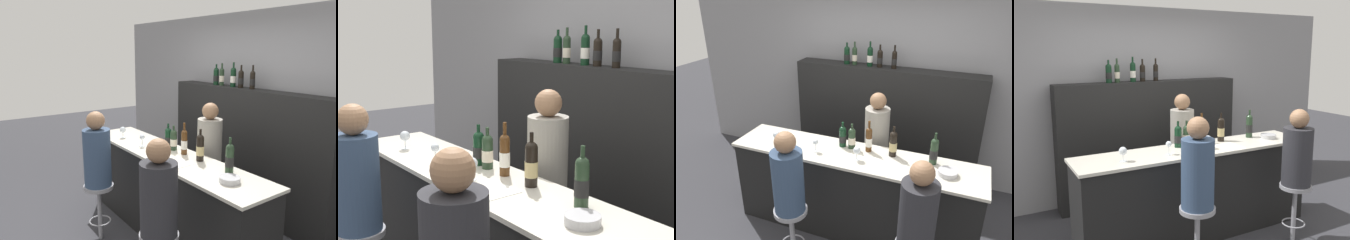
# 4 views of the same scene
# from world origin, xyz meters

# --- Properties ---
(wall_back) EXTENTS (6.40, 0.05, 2.60)m
(wall_back) POSITION_xyz_m (0.00, 1.73, 1.30)
(wall_back) COLOR gray
(wall_back) RESTS_ON ground_plane
(bar_counter) EXTENTS (2.69, 0.58, 0.99)m
(bar_counter) POSITION_xyz_m (0.00, 0.27, 0.50)
(bar_counter) COLOR black
(bar_counter) RESTS_ON ground_plane
(back_bar_cabinet) EXTENTS (2.52, 0.28, 1.62)m
(back_bar_cabinet) POSITION_xyz_m (0.00, 1.51, 0.81)
(back_bar_cabinet) COLOR black
(back_bar_cabinet) RESTS_ON ground_plane
(wine_bottle_counter_0) EXTENTS (0.08, 0.08, 0.29)m
(wine_bottle_counter_0) POSITION_xyz_m (-0.17, 0.40, 1.11)
(wine_bottle_counter_0) COLOR black
(wine_bottle_counter_0) RESTS_ON bar_counter
(wine_bottle_counter_1) EXTENTS (0.08, 0.08, 0.28)m
(wine_bottle_counter_1) POSITION_xyz_m (-0.06, 0.40, 1.11)
(wine_bottle_counter_1) COLOR #233823
(wine_bottle_counter_1) RESTS_ON bar_counter
(wine_bottle_counter_2) EXTENTS (0.07, 0.07, 0.35)m
(wine_bottle_counter_2) POSITION_xyz_m (0.13, 0.40, 1.13)
(wine_bottle_counter_2) COLOR #4C2D14
(wine_bottle_counter_2) RESTS_ON bar_counter
(wine_bottle_counter_3) EXTENTS (0.08, 0.08, 0.33)m
(wine_bottle_counter_3) POSITION_xyz_m (0.39, 0.40, 1.13)
(wine_bottle_counter_3) COLOR black
(wine_bottle_counter_3) RESTS_ON bar_counter
(wine_bottle_counter_4) EXTENTS (0.08, 0.08, 0.34)m
(wine_bottle_counter_4) POSITION_xyz_m (0.80, 0.40, 1.13)
(wine_bottle_counter_4) COLOR #233823
(wine_bottle_counter_4) RESTS_ON bar_counter
(wine_bottle_backbar_0) EXTENTS (0.08, 0.08, 0.29)m
(wine_bottle_backbar_0) POSITION_xyz_m (-0.57, 1.51, 1.74)
(wine_bottle_backbar_0) COLOR black
(wine_bottle_backbar_0) RESTS_ON back_bar_cabinet
(wine_bottle_backbar_1) EXTENTS (0.07, 0.07, 0.30)m
(wine_bottle_backbar_1) POSITION_xyz_m (-0.46, 1.51, 1.74)
(wine_bottle_backbar_1) COLOR #233823
(wine_bottle_backbar_1) RESTS_ON back_bar_cabinet
(wine_bottle_backbar_2) EXTENTS (0.07, 0.07, 0.32)m
(wine_bottle_backbar_2) POSITION_xyz_m (-0.24, 1.51, 1.75)
(wine_bottle_backbar_2) COLOR black
(wine_bottle_backbar_2) RESTS_ON back_bar_cabinet
(wine_bottle_backbar_3) EXTENTS (0.07, 0.07, 0.29)m
(wine_bottle_backbar_3) POSITION_xyz_m (-0.11, 1.51, 1.74)
(wine_bottle_backbar_3) COLOR black
(wine_bottle_backbar_3) RESTS_ON back_bar_cabinet
(wine_bottle_backbar_4) EXTENTS (0.07, 0.07, 0.30)m
(wine_bottle_backbar_4) POSITION_xyz_m (0.08, 1.51, 1.74)
(wine_bottle_backbar_4) COLOR black
(wine_bottle_backbar_4) RESTS_ON back_bar_cabinet
(wine_glass_0) EXTENTS (0.08, 0.08, 0.14)m
(wine_glass_0) POSITION_xyz_m (-0.88, 0.18, 1.09)
(wine_glass_0) COLOR silver
(wine_glass_0) RESTS_ON bar_counter
(wine_glass_1) EXTENTS (0.07, 0.07, 0.14)m
(wine_glass_1) POSITION_xyz_m (-0.39, 0.18, 1.09)
(wine_glass_1) COLOR silver
(wine_glass_1) RESTS_ON bar_counter
(wine_glass_2) EXTENTS (0.08, 0.08, 0.15)m
(wine_glass_2) POSITION_xyz_m (0.07, 0.18, 1.09)
(wine_glass_2) COLOR silver
(wine_glass_2) RESTS_ON bar_counter
(metal_bowl) EXTENTS (0.18, 0.18, 0.05)m
(metal_bowl) POSITION_xyz_m (0.96, 0.24, 1.02)
(metal_bowl) COLOR #B7B7BC
(metal_bowl) RESTS_ON bar_counter
(tasting_menu) EXTENTS (0.21, 0.30, 0.00)m
(tasting_menu) POSITION_xyz_m (0.34, 0.14, 0.99)
(tasting_menu) COLOR white
(tasting_menu) RESTS_ON bar_counter
(bar_stool_left) EXTENTS (0.33, 0.33, 0.64)m
(bar_stool_left) POSITION_xyz_m (-0.39, -0.38, 0.49)
(bar_stool_left) COLOR gray
(bar_stool_left) RESTS_ON ground_plane
(guest_seated_left) EXTENTS (0.30, 0.30, 0.82)m
(guest_seated_left) POSITION_xyz_m (-0.39, -0.38, 1.01)
(guest_seated_left) COLOR #334766
(guest_seated_left) RESTS_ON bar_stool_left
(bar_stool_right) EXTENTS (0.33, 0.33, 0.64)m
(bar_stool_right) POSITION_xyz_m (0.80, -0.38, 0.49)
(bar_stool_right) COLOR gray
(bar_stool_right) RESTS_ON ground_plane
(guest_seated_right) EXTENTS (0.30, 0.30, 0.80)m
(guest_seated_right) POSITION_xyz_m (0.80, -0.38, 0.99)
(guest_seated_right) COLOR #28282D
(guest_seated_right) RESTS_ON bar_stool_right
(bartender) EXTENTS (0.29, 0.29, 1.52)m
(bartender) POSITION_xyz_m (0.10, 0.80, 0.71)
(bartender) COLOR gray
(bartender) RESTS_ON ground_plane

